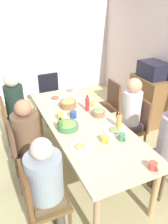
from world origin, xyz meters
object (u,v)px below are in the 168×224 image
at_px(dining_table, 84,127).
at_px(bowl_0, 68,126).
at_px(bowl_2, 68,104).
at_px(cup_0, 153,166).
at_px(bowl_1, 99,113).
at_px(cup_5, 73,115).
at_px(chair_0, 23,153).
at_px(person_2, 46,181).
at_px(cup_3, 122,137).
at_px(person_1, 16,107).
at_px(microwave, 153,70).
at_px(cup_1, 105,139).
at_px(bottle_0, 87,104).
at_px(bottle_2, 60,125).
at_px(person_0, 28,136).
at_px(person_4, 131,112).
at_px(plate_0, 80,147).
at_px(plate_3, 55,98).
at_px(cup_4, 91,103).
at_px(chair_4, 134,124).
at_px(plate_1, 70,91).
at_px(cup_6, 60,116).
at_px(chair_1, 13,123).
at_px(side_cabinet, 148,100).
at_px(chair_5, 108,103).
at_px(plate_2, 115,131).
at_px(cup_2, 65,100).
at_px(bottle_1, 119,121).
at_px(chair_2, 39,200).

height_order(dining_table, bowl_0, bowl_0).
distance_m(bowl_2, cup_0, 1.60).
relative_size(bowl_1, cup_5, 1.47).
distance_m(chair_0, person_2, 0.81).
xyz_separation_m(chair_0, cup_3, (0.55, 1.06, 0.28)).
distance_m(person_1, microwave, 2.40).
height_order(cup_1, bottle_0, bottle_0).
bearing_deg(bottle_2, microwave, 111.04).
relative_size(chair_0, cup_3, 7.60).
height_order(person_0, cup_1, person_0).
bearing_deg(bowl_2, person_4, 57.51).
xyz_separation_m(dining_table, plate_0, (0.49, -0.26, 0.09)).
relative_size(plate_3, cup_3, 2.06).
bearing_deg(microwave, cup_4, -77.39).
relative_size(chair_4, plate_1, 3.92).
bearing_deg(cup_6, chair_1, -135.85).
bearing_deg(person_4, cup_5, -101.28).
bearing_deg(cup_1, plate_0, -91.15).
xyz_separation_m(chair_0, cup_4, (-0.38, 1.12, 0.28)).
bearing_deg(side_cabinet, cup_3, -48.82).
relative_size(cup_1, cup_5, 1.02).
height_order(person_4, cup_0, person_4).
bearing_deg(dining_table, cup_3, 22.49).
bearing_deg(plate_3, side_cabinet, 85.13).
xyz_separation_m(chair_5, bottle_2, (0.86, -1.18, 0.32)).
bearing_deg(cup_1, microwave, 126.37).
bearing_deg(plate_1, cup_6, -28.88).
bearing_deg(side_cabinet, chair_1, -92.21).
xyz_separation_m(plate_2, bottle_0, (-0.64, -0.07, 0.10)).
distance_m(person_0, plate_3, 1.04).
xyz_separation_m(dining_table, cup_1, (0.50, 0.03, 0.11)).
relative_size(chair_1, person_2, 0.76).
xyz_separation_m(person_1, bowl_0, (0.84, 0.49, 0.02)).
distance_m(cup_3, bottle_0, 0.83).
bearing_deg(person_4, bottle_2, -85.75).
relative_size(dining_table, plate_3, 9.60).
relative_size(person_4, cup_2, 10.25).
xyz_separation_m(cup_3, bottle_1, (-0.25, 0.12, 0.05)).
relative_size(dining_table, person_1, 1.80).
distance_m(dining_table, chair_4, 0.84).
relative_size(plate_1, bowl_2, 0.97).
xyz_separation_m(plate_1, microwave, (0.34, 1.44, 0.28)).
relative_size(chair_2, cup_5, 7.33).
bearing_deg(bottle_0, plate_0, -29.82).
bearing_deg(bottle_1, chair_0, -104.21).
bearing_deg(cup_0, dining_table, -167.59).
bearing_deg(person_2, cup_1, 110.03).
distance_m(chair_5, plate_1, 0.72).
bearing_deg(person_2, bottle_1, 114.02).
distance_m(chair_1, plate_3, 0.75).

